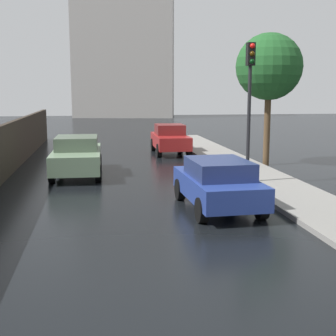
{
  "coord_description": "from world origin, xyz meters",
  "views": [
    {
      "loc": [
        -0.84,
        -2.31,
        3.26
      ],
      "look_at": [
        0.88,
        8.96,
        1.36
      ],
      "focal_mm": 49.67,
      "sensor_mm": 36.0,
      "label": 1
    }
  ],
  "objects_px": {
    "car_red_far_lane": "(170,139)",
    "traffic_light": "(250,87)",
    "car_green_near_kerb": "(77,156)",
    "street_tree_near": "(269,67)",
    "car_blue_mid_road": "(218,183)"
  },
  "relations": [
    {
      "from": "car_red_far_lane",
      "to": "traffic_light",
      "type": "distance_m",
      "value": 9.12
    },
    {
      "from": "car_green_near_kerb",
      "to": "car_red_far_lane",
      "type": "distance_m",
      "value": 7.25
    },
    {
      "from": "traffic_light",
      "to": "street_tree_near",
      "type": "distance_m",
      "value": 4.83
    },
    {
      "from": "car_red_far_lane",
      "to": "street_tree_near",
      "type": "xyz_separation_m",
      "value": [
        3.59,
        -4.44,
        3.47
      ]
    },
    {
      "from": "car_blue_mid_road",
      "to": "traffic_light",
      "type": "relative_size",
      "value": 0.82
    },
    {
      "from": "car_red_far_lane",
      "to": "traffic_light",
      "type": "relative_size",
      "value": 0.82
    },
    {
      "from": "car_blue_mid_road",
      "to": "street_tree_near",
      "type": "height_order",
      "value": "street_tree_near"
    },
    {
      "from": "car_green_near_kerb",
      "to": "street_tree_near",
      "type": "distance_m",
      "value": 8.93
    },
    {
      "from": "traffic_light",
      "to": "car_red_far_lane",
      "type": "bearing_deg",
      "value": 98.88
    },
    {
      "from": "car_blue_mid_road",
      "to": "street_tree_near",
      "type": "bearing_deg",
      "value": 58.13
    },
    {
      "from": "car_red_far_lane",
      "to": "street_tree_near",
      "type": "relative_size",
      "value": 0.68
    },
    {
      "from": "street_tree_near",
      "to": "traffic_light",
      "type": "bearing_deg",
      "value": -118.09
    },
    {
      "from": "car_green_near_kerb",
      "to": "traffic_light",
      "type": "bearing_deg",
      "value": 153.84
    },
    {
      "from": "car_green_near_kerb",
      "to": "car_blue_mid_road",
      "type": "relative_size",
      "value": 1.16
    },
    {
      "from": "car_blue_mid_road",
      "to": "car_red_far_lane",
      "type": "distance_m",
      "value": 11.62
    }
  ]
}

